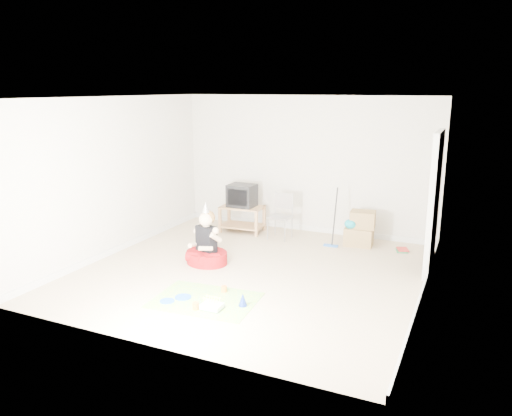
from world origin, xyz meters
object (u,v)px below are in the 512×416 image
at_px(birthday_cake, 212,307).
at_px(cardboard_boxes, 360,229).
at_px(seated_woman, 207,250).
at_px(folding_chair, 280,217).
at_px(crt_tv, 242,195).
at_px(tv_stand, 242,217).

bearing_deg(birthday_cake, cardboard_boxes, 72.18).
bearing_deg(seated_woman, folding_chair, 71.71).
xyz_separation_m(cardboard_boxes, seated_woman, (-2.01, -1.93, -0.08)).
bearing_deg(crt_tv, cardboard_boxes, 2.46).
relative_size(seated_woman, birthday_cake, 3.86).
bearing_deg(cardboard_boxes, folding_chair, -171.72).
relative_size(tv_stand, crt_tv, 1.69).
bearing_deg(cardboard_boxes, tv_stand, -177.98).
distance_m(cardboard_boxes, seated_woman, 2.79).
bearing_deg(folding_chair, seated_woman, -108.29).
distance_m(folding_chair, cardboard_boxes, 1.46).
relative_size(crt_tv, folding_chair, 0.58).
xyz_separation_m(tv_stand, birthday_cake, (1.19, -3.32, -0.26)).
xyz_separation_m(tv_stand, folding_chair, (0.84, -0.13, 0.12)).
distance_m(cardboard_boxes, birthday_cake, 3.58).
xyz_separation_m(cardboard_boxes, birthday_cake, (-1.09, -3.40, -0.26)).
xyz_separation_m(crt_tv, folding_chair, (0.84, -0.13, -0.30)).
height_order(folding_chair, seated_woman, seated_woman).
height_order(tv_stand, seated_woman, seated_woman).
height_order(tv_stand, cardboard_boxes, cardboard_boxes).
bearing_deg(seated_woman, cardboard_boxes, 43.90).
relative_size(folding_chair, seated_woman, 0.85).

